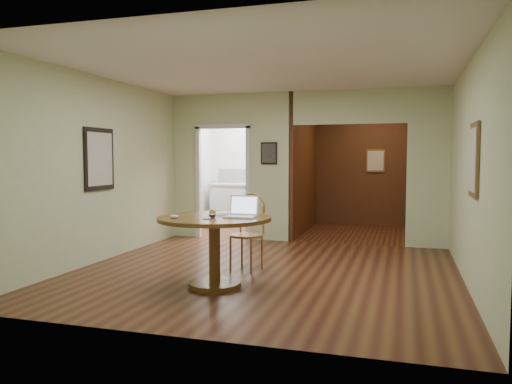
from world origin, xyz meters
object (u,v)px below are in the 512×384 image
(open_laptop, at_px, (242,211))
(chair, at_px, (249,227))
(closed_laptop, at_px, (222,214))
(dining_table, at_px, (215,235))

(open_laptop, bearing_deg, chair, 101.00)
(chair, height_order, closed_laptop, chair)
(dining_table, bearing_deg, chair, 83.90)
(dining_table, height_order, chair, chair)
(chair, distance_m, closed_laptop, 0.84)
(dining_table, distance_m, chair, 1.00)
(closed_laptop, bearing_deg, chair, 57.29)
(chair, bearing_deg, closed_laptop, -85.52)
(dining_table, distance_m, closed_laptop, 0.31)
(dining_table, xyz_separation_m, closed_laptop, (0.02, 0.20, 0.23))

